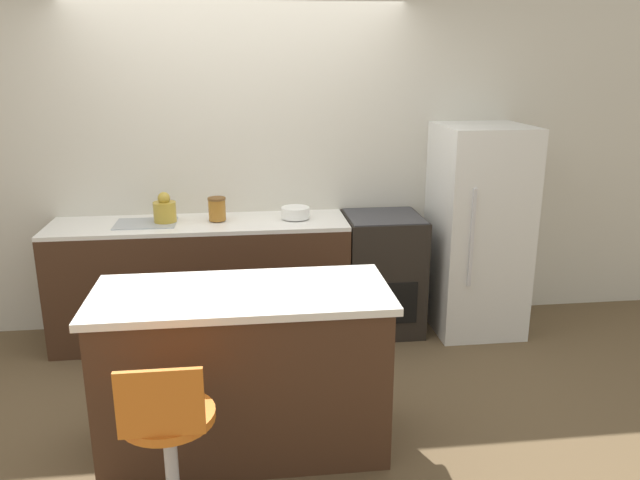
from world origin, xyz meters
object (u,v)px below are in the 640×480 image
object	(u,v)px
refrigerator	(477,230)
mixing_bowl	(295,212)
stool_chair	(169,451)
oven_range	(382,273)
kettle	(165,210)

from	to	relation	value
refrigerator	mixing_bowl	xyz separation A→B (m)	(-1.41, 0.07, 0.16)
refrigerator	mixing_bowl	size ratio (longest dim) A/B	7.56
stool_chair	oven_range	bearing A→B (deg)	56.52
stool_chair	mixing_bowl	xyz separation A→B (m)	(0.74, 2.17, 0.52)
kettle	mixing_bowl	size ratio (longest dim) A/B	1.04
oven_range	refrigerator	world-z (taller)	refrigerator
refrigerator	kettle	bearing A→B (deg)	178.24
refrigerator	stool_chair	xyz separation A→B (m)	(-2.15, -2.09, -0.35)
oven_range	kettle	size ratio (longest dim) A/B	4.18
refrigerator	mixing_bowl	distance (m)	1.43
refrigerator	kettle	xyz separation A→B (m)	(-2.38, 0.07, 0.21)
oven_range	refrigerator	distance (m)	0.81
oven_range	mixing_bowl	world-z (taller)	mixing_bowl
stool_chair	refrigerator	bearing A→B (deg)	44.17
stool_chair	kettle	size ratio (longest dim) A/B	4.13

